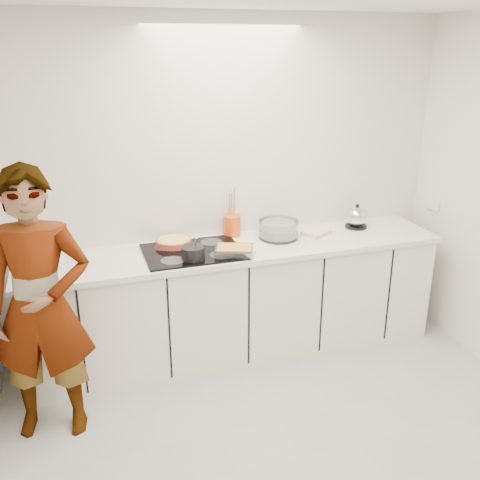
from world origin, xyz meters
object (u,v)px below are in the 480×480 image
object	(u,v)px
tart_dish	(174,242)
saucepan	(193,253)
utensil_crock	(232,226)
cook	(40,307)
kettle	(356,218)
baking_dish	(234,250)
hob	(193,252)
mixing_bowl	(278,230)

from	to	relation	value
tart_dish	saucepan	xyz separation A→B (m)	(0.08, -0.33, 0.02)
utensil_crock	cook	distance (m)	1.65
utensil_crock	tart_dish	bearing A→B (deg)	-168.88
kettle	cook	distance (m)	2.59
kettle	cook	xyz separation A→B (m)	(-2.50, -0.64, -0.13)
tart_dish	baking_dish	world-z (taller)	baking_dish
hob	cook	size ratio (longest dim) A/B	0.41
utensil_crock	hob	bearing A→B (deg)	-145.07
tart_dish	kettle	distance (m)	1.55
hob	kettle	xyz separation A→B (m)	(1.44, 0.14, 0.08)
hob	mixing_bowl	distance (m)	0.73
hob	baking_dish	xyz separation A→B (m)	(0.28, -0.15, 0.04)
mixing_bowl	cook	bearing A→B (deg)	-161.41
tart_dish	cook	xyz separation A→B (m)	(-0.95, -0.67, -0.08)
cook	tart_dish	bearing A→B (deg)	45.52
hob	baking_dish	world-z (taller)	baking_dish
saucepan	mixing_bowl	size ratio (longest dim) A/B	0.41
tart_dish	utensil_crock	bearing A→B (deg)	11.12
kettle	tart_dish	bearing A→B (deg)	178.82
hob	saucepan	world-z (taller)	saucepan
kettle	saucepan	bearing A→B (deg)	-168.70
saucepan	cook	bearing A→B (deg)	-161.41
mixing_bowl	cook	size ratio (longest dim) A/B	0.24
utensil_crock	cook	size ratio (longest dim) A/B	0.10
hob	baking_dish	distance (m)	0.32
mixing_bowl	baking_dish	bearing A→B (deg)	-150.79
saucepan	baking_dish	xyz separation A→B (m)	(0.31, 0.00, -0.02)
tart_dish	kettle	bearing A→B (deg)	-1.18
kettle	utensil_crock	distance (m)	1.06
kettle	cook	size ratio (longest dim) A/B	0.13
utensil_crock	cook	xyz separation A→B (m)	(-1.45, -0.77, -0.12)
baking_dish	utensil_crock	xyz separation A→B (m)	(0.11, 0.42, 0.04)
baking_dish	kettle	xyz separation A→B (m)	(1.17, 0.29, 0.04)
baking_dish	mixing_bowl	xyz separation A→B (m)	(0.45, 0.25, 0.02)
mixing_bowl	cook	distance (m)	1.89
hob	saucepan	xyz separation A→B (m)	(-0.03, -0.15, 0.05)
saucepan	mixing_bowl	world-z (taller)	saucepan
saucepan	tart_dish	bearing A→B (deg)	103.38
hob	utensil_crock	world-z (taller)	utensil_crock
baking_dish	utensil_crock	distance (m)	0.44
saucepan	baking_dish	distance (m)	0.31
saucepan	cook	world-z (taller)	cook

